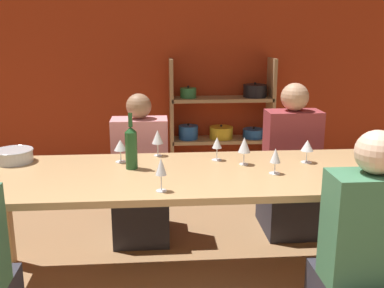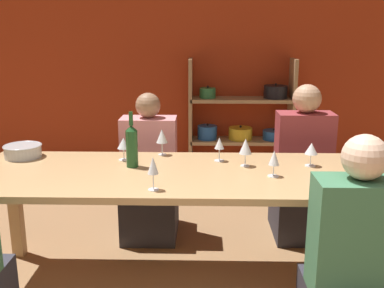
{
  "view_description": "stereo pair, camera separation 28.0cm",
  "coord_description": "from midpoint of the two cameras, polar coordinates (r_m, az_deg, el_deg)",
  "views": [
    {
      "loc": [
        -0.15,
        -1.03,
        1.61
      ],
      "look_at": [
        0.06,
        1.67,
        0.92
      ],
      "focal_mm": 42.0,
      "sensor_mm": 36.0,
      "label": 1
    },
    {
      "loc": [
        0.13,
        -1.04,
        1.61
      ],
      "look_at": [
        0.06,
        1.67,
        0.92
      ],
      "focal_mm": 42.0,
      "sensor_mm": 36.0,
      "label": 2
    }
  ],
  "objects": [
    {
      "name": "wine_glass_red_a",
      "position": [
        2.96,
        11.84,
        -0.33
      ],
      "size": [
        0.08,
        0.08,
        0.15
      ],
      "color": "white",
      "rests_on": "dining_table"
    },
    {
      "name": "wine_bottle_green",
      "position": [
        2.81,
        -10.57,
        -0.39
      ],
      "size": [
        0.07,
        0.07,
        0.35
      ],
      "color": "#1E4C23",
      "rests_on": "dining_table"
    },
    {
      "name": "person_near_a",
      "position": [
        2.35,
        17.69,
        -16.54
      ],
      "size": [
        0.4,
        0.5,
        1.18
      ],
      "color": "#2D2D38",
      "rests_on": "ground_plane"
    },
    {
      "name": "wine_glass_white_a",
      "position": [
        2.95,
        0.49,
        -0.01
      ],
      "size": [
        0.07,
        0.07,
        0.16
      ],
      "color": "white",
      "rests_on": "dining_table"
    },
    {
      "name": "wine_glass_white_c",
      "position": [
        2.97,
        -11.77,
        -0.27
      ],
      "size": [
        0.08,
        0.08,
        0.15
      ],
      "color": "white",
      "rests_on": "dining_table"
    },
    {
      "name": "wine_glass_white_d",
      "position": [
        3.07,
        -7.0,
        0.79
      ],
      "size": [
        0.08,
        0.08,
        0.18
      ],
      "color": "white",
      "rests_on": "dining_table"
    },
    {
      "name": "wine_glass_empty_b",
      "position": [
        2.64,
        19.05,
        -2.23
      ],
      "size": [
        0.08,
        0.08,
        0.18
      ],
      "color": "white",
      "rests_on": "dining_table"
    },
    {
      "name": "person_far_b",
      "position": [
        3.58,
        -8.72,
        -5.44
      ],
      "size": [
        0.43,
        0.53,
        1.15
      ],
      "rotation": [
        0.0,
        0.0,
        3.14
      ],
      "color": "#2D2D38",
      "rests_on": "ground_plane"
    },
    {
      "name": "shelf_unit",
      "position": [
        4.82,
        2.29,
        1.12
      ],
      "size": [
        1.09,
        0.3,
        1.33
      ],
      "color": "tan",
      "rests_on": "ground_plane"
    },
    {
      "name": "wine_glass_empty_c",
      "position": [
        2.7,
        7.65,
        -1.6
      ],
      "size": [
        0.07,
        0.07,
        0.16
      ],
      "color": "white",
      "rests_on": "dining_table"
    },
    {
      "name": "wine_glass_red_b",
      "position": [
        2.86,
        3.89,
        -0.24
      ],
      "size": [
        0.08,
        0.08,
        0.18
      ],
      "color": "white",
      "rests_on": "dining_table"
    },
    {
      "name": "mixing_bowl",
      "position": [
        3.2,
        -24.09,
        -1.35
      ],
      "size": [
        0.25,
        0.25,
        0.09
      ],
      "color": "#B7BABC",
      "rests_on": "dining_table"
    },
    {
      "name": "dining_table",
      "position": [
        2.77,
        -2.74,
        -5.21
      ],
      "size": [
        2.72,
        0.9,
        0.77
      ],
      "color": "tan",
      "rests_on": "ground_plane"
    },
    {
      "name": "wine_glass_empty_a",
      "position": [
        2.4,
        -7.3,
        -3.03
      ],
      "size": [
        0.06,
        0.06,
        0.19
      ],
      "color": "white",
      "rests_on": "dining_table"
    },
    {
      "name": "wine_glass_red_c",
      "position": [
        2.83,
        19.61,
        -1.53
      ],
      "size": [
        0.08,
        0.08,
        0.16
      ],
      "color": "white",
      "rests_on": "dining_table"
    },
    {
      "name": "person_far_a",
      "position": [
        3.71,
        10.27,
        -4.31
      ],
      "size": [
        0.43,
        0.54,
        1.22
      ],
      "rotation": [
        0.0,
        0.0,
        3.14
      ],
      "color": "#2D2D38",
      "rests_on": "ground_plane"
    },
    {
      "name": "wall_back_red",
      "position": [
        4.87,
        -4.47,
        11.19
      ],
      "size": [
        8.8,
        0.06,
        2.7
      ],
      "color": "#B23819",
      "rests_on": "ground_plane"
    }
  ]
}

